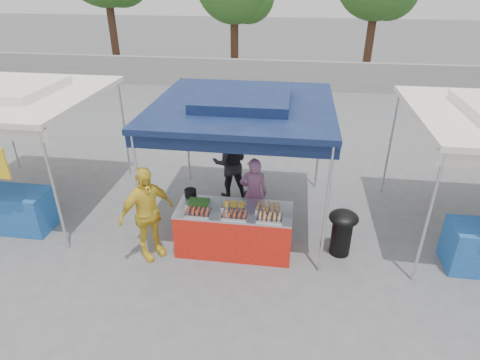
# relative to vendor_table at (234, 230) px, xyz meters

# --- Properties ---
(ground_plane) EXTENTS (80.00, 80.00, 0.00)m
(ground_plane) POSITION_rel_vendor_table_xyz_m (0.00, 0.10, -0.43)
(ground_plane) COLOR #5D5D60
(back_wall) EXTENTS (40.00, 0.25, 1.20)m
(back_wall) POSITION_rel_vendor_table_xyz_m (0.00, 11.10, 0.17)
(back_wall) COLOR gray
(back_wall) RESTS_ON ground_plane
(main_canopy) EXTENTS (3.20, 3.20, 2.57)m
(main_canopy) POSITION_rel_vendor_table_xyz_m (0.00, 1.07, 1.94)
(main_canopy) COLOR silver
(main_canopy) RESTS_ON ground_plane
(neighbor_stall_left) EXTENTS (3.20, 3.20, 2.57)m
(neighbor_stall_left) POSITION_rel_vendor_table_xyz_m (-4.50, 0.67, 1.18)
(neighbor_stall_left) COLOR silver
(neighbor_stall_left) RESTS_ON ground_plane
(vendor_table) EXTENTS (2.00, 0.80, 0.85)m
(vendor_table) POSITION_rel_vendor_table_xyz_m (0.00, 0.00, 0.00)
(vendor_table) COLOR red
(vendor_table) RESTS_ON ground_plane
(food_tray_fl) EXTENTS (0.42, 0.30, 0.07)m
(food_tray_fl) POSITION_rel_vendor_table_xyz_m (-0.58, -0.24, 0.46)
(food_tray_fl) COLOR silver
(food_tray_fl) RESTS_ON vendor_table
(food_tray_fm) EXTENTS (0.42, 0.30, 0.07)m
(food_tray_fm) POSITION_rel_vendor_table_xyz_m (0.05, -0.23, 0.46)
(food_tray_fm) COLOR silver
(food_tray_fm) RESTS_ON vendor_table
(food_tray_fr) EXTENTS (0.42, 0.30, 0.07)m
(food_tray_fr) POSITION_rel_vendor_table_xyz_m (0.62, -0.22, 0.46)
(food_tray_fr) COLOR silver
(food_tray_fr) RESTS_ON vendor_table
(food_tray_bl) EXTENTS (0.42, 0.30, 0.07)m
(food_tray_bl) POSITION_rel_vendor_table_xyz_m (-0.64, 0.06, 0.46)
(food_tray_bl) COLOR silver
(food_tray_bl) RESTS_ON vendor_table
(food_tray_bm) EXTENTS (0.42, 0.30, 0.07)m
(food_tray_bm) POSITION_rel_vendor_table_xyz_m (-0.01, 0.08, 0.46)
(food_tray_bm) COLOR silver
(food_tray_bm) RESTS_ON vendor_table
(food_tray_br) EXTENTS (0.42, 0.30, 0.07)m
(food_tray_br) POSITION_rel_vendor_table_xyz_m (0.58, 0.08, 0.46)
(food_tray_br) COLOR silver
(food_tray_br) RESTS_ON vendor_table
(cooking_pot) EXTENTS (0.22, 0.22, 0.13)m
(cooking_pot) POSITION_rel_vendor_table_xyz_m (-0.85, 0.34, 0.49)
(cooking_pot) COLOR black
(cooking_pot) RESTS_ON vendor_table
(skewer_cup) EXTENTS (0.08, 0.08, 0.10)m
(skewer_cup) POSITION_rel_vendor_table_xyz_m (-0.10, -0.23, 0.47)
(skewer_cup) COLOR silver
(skewer_cup) RESTS_ON vendor_table
(wok_burner) EXTENTS (0.51, 0.51, 0.86)m
(wok_burner) POSITION_rel_vendor_table_xyz_m (1.87, 0.17, 0.08)
(wok_burner) COLOR black
(wok_burner) RESTS_ON ground_plane
(crate_left) EXTENTS (0.54, 0.38, 0.32)m
(crate_left) POSITION_rel_vendor_table_xyz_m (-0.44, 0.51, -0.26)
(crate_left) COLOR #1439A8
(crate_left) RESTS_ON ground_plane
(crate_right) EXTENTS (0.53, 0.37, 0.32)m
(crate_right) POSITION_rel_vendor_table_xyz_m (0.20, 0.60, -0.27)
(crate_right) COLOR #1439A8
(crate_right) RESTS_ON ground_plane
(crate_stacked) EXTENTS (0.51, 0.35, 0.30)m
(crate_stacked) POSITION_rel_vendor_table_xyz_m (0.20, 0.60, 0.05)
(crate_stacked) COLOR #1439A8
(crate_stacked) RESTS_ON crate_right
(vendor_woman) EXTENTS (0.56, 0.40, 1.46)m
(vendor_woman) POSITION_rel_vendor_table_xyz_m (0.25, 0.81, 0.30)
(vendor_woman) COLOR #8E5A83
(vendor_woman) RESTS_ON ground_plane
(helper_man) EXTENTS (0.88, 0.74, 1.60)m
(helper_man) POSITION_rel_vendor_table_xyz_m (-0.38, 1.92, 0.38)
(helper_man) COLOR black
(helper_man) RESTS_ON ground_plane
(customer_person) EXTENTS (0.97, 1.03, 1.71)m
(customer_person) POSITION_rel_vendor_table_xyz_m (-1.43, -0.37, 0.43)
(customer_person) COLOR yellow
(customer_person) RESTS_ON ground_plane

